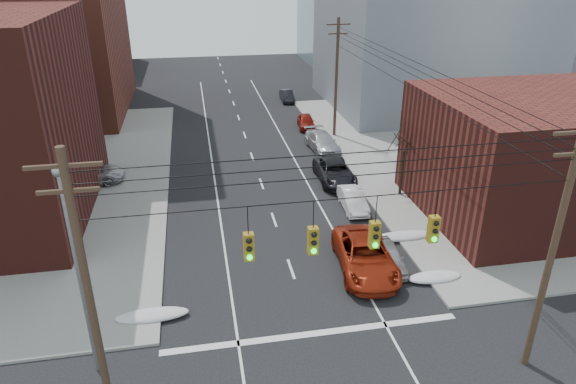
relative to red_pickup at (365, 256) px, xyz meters
name	(u,v)px	position (x,y,z in m)	size (l,w,h in m)	color
sidewalk_ne	(551,148)	(22.99, 15.79, -0.80)	(40.00, 40.00, 0.15)	gray
building_brick_far	(44,28)	(-30.01, 62.79, 5.12)	(22.00, 18.00, 12.00)	#491A15
building_storefront	(549,156)	(13.99, 4.79, 3.12)	(16.00, 12.00, 8.00)	#491A15
utility_pole_left	(89,297)	(-12.51, -8.21, 4.91)	(2.20, 0.28, 11.00)	#473323
utility_pole_right	(554,247)	(4.49, -8.21, 4.91)	(2.20, 0.28, 11.00)	#473323
utility_pole_far	(336,77)	(4.49, 22.79, 4.91)	(2.20, 0.28, 11.00)	#473323
traffic_signals	(344,236)	(-3.92, -8.24, 6.29)	(17.00, 0.42, 2.02)	black
street_light	(75,258)	(-13.51, -5.21, 4.66)	(0.44, 0.44, 9.32)	gray
bare_tree	(402,166)	(5.57, 8.79, 1.45)	(2.09, 2.20, 4.93)	black
snow_nw	(152,315)	(-11.41, -2.21, -0.67)	(3.50, 1.08, 0.42)	silver
snow_ne	(435,277)	(3.39, -1.71, -0.67)	(3.00, 1.08, 0.42)	silver
snow_east_far	(403,236)	(3.39, 2.79, -0.67)	(4.00, 1.08, 0.42)	silver
red_pickup	(365,256)	(0.00, 0.00, 0.00)	(2.91, 6.30, 1.75)	maroon
parked_car_a	(388,257)	(1.36, 0.06, -0.23)	(1.53, 3.81, 1.30)	#B3B2B7
parked_car_b	(353,200)	(1.60, 7.43, -0.21)	(1.41, 4.04, 1.33)	white
parked_car_c	(335,172)	(1.64, 12.29, -0.10)	(2.57, 5.57, 1.55)	black
parked_car_d	(322,142)	(2.39, 19.25, -0.10)	(2.17, 5.34, 1.55)	silver
parked_car_e	(306,121)	(2.39, 25.91, -0.20)	(1.59, 3.95, 1.35)	maroon
parked_car_f	(287,96)	(2.39, 36.65, -0.22)	(1.38, 3.96, 1.31)	black
lot_car_a	(42,213)	(-18.85, 8.84, -0.03)	(1.48, 4.23, 1.39)	silver
lot_car_b	(87,174)	(-17.01, 14.99, 0.04)	(2.53, 5.48, 1.52)	#ACACB1
lot_car_d	(34,189)	(-20.24, 12.80, 0.03)	(1.78, 4.42, 1.51)	silver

